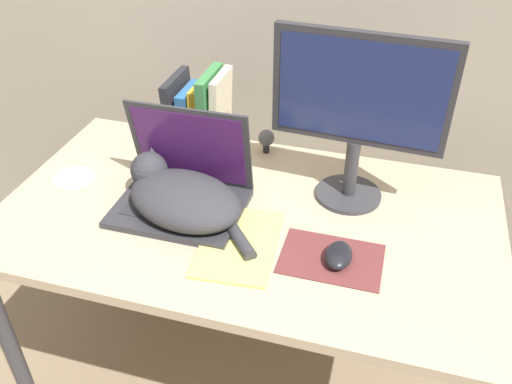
{
  "coord_description": "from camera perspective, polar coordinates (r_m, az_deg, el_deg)",
  "views": [
    {
      "loc": [
        0.33,
        -0.7,
        1.62
      ],
      "look_at": [
        0.03,
        0.33,
        0.86
      ],
      "focal_mm": 38.0,
      "sensor_mm": 36.0,
      "label": 1
    }
  ],
  "objects": [
    {
      "name": "desk",
      "position": [
        1.46,
        -0.92,
        -4.74
      ],
      "size": [
        1.3,
        0.73,
        0.76
      ],
      "color": "tan",
      "rests_on": "ground_plane"
    },
    {
      "name": "book_row",
      "position": [
        1.63,
        -5.88,
        7.98
      ],
      "size": [
        0.17,
        0.17,
        0.26
      ],
      "color": "#232328",
      "rests_on": "desk"
    },
    {
      "name": "laptop",
      "position": [
        1.43,
        -7.71,
        0.34
      ],
      "size": [
        0.33,
        0.25,
        0.26
      ],
      "color": "#2D2D33",
      "rests_on": "desk"
    },
    {
      "name": "webcam",
      "position": [
        1.64,
        1.09,
        5.64
      ],
      "size": [
        0.05,
        0.05,
        0.08
      ],
      "color": "#232328",
      "rests_on": "desk"
    },
    {
      "name": "notepad",
      "position": [
        1.32,
        -1.84,
        -5.43
      ],
      "size": [
        0.2,
        0.29,
        0.01
      ],
      "color": "#E5DB6B",
      "rests_on": "desk"
    },
    {
      "name": "external_monitor",
      "position": [
        1.36,
        10.75,
        8.72
      ],
      "size": [
        0.44,
        0.18,
        0.45
      ],
      "color": "#333338",
      "rests_on": "desk"
    },
    {
      "name": "cd_disc",
      "position": [
        1.63,
        -18.61,
        1.47
      ],
      "size": [
        0.12,
        0.12,
        0.0
      ],
      "color": "silver",
      "rests_on": "desk"
    },
    {
      "name": "computer_mouse",
      "position": [
        1.27,
        8.68,
        -6.58
      ],
      "size": [
        0.06,
        0.1,
        0.03
      ],
      "color": "black",
      "rests_on": "mousepad"
    },
    {
      "name": "mousepad",
      "position": [
        1.29,
        7.93,
        -6.97
      ],
      "size": [
        0.24,
        0.16,
        0.0
      ],
      "color": "brown",
      "rests_on": "desk"
    },
    {
      "name": "cat",
      "position": [
        1.39,
        -7.89,
        -0.47
      ],
      "size": [
        0.4,
        0.28,
        0.13
      ],
      "color": "#333338",
      "rests_on": "desk"
    }
  ]
}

